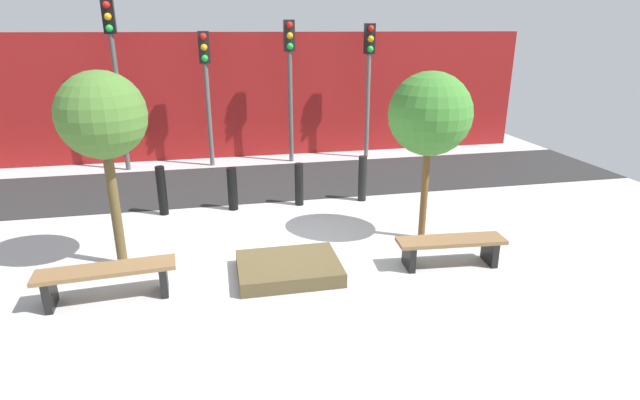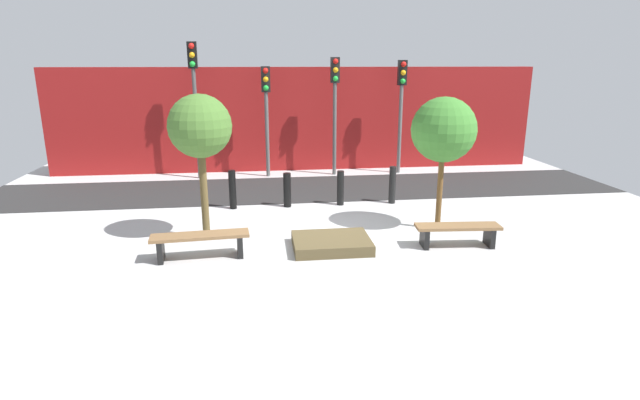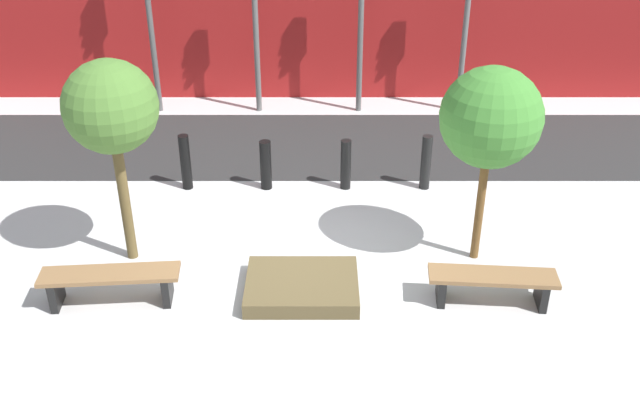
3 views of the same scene
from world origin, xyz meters
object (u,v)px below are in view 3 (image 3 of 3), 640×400
Objects in this scene: bollard_center at (345,164)px; bollard_right at (425,162)px; bench_left at (110,281)px; tree_behind_right_bench at (490,118)px; bollard_left at (265,165)px; traffic_light_mid_west at (253,0)px; planter_bed at (301,286)px; bollard_far_left at (184,162)px; bench_right at (491,282)px; tree_behind_left_bench at (110,109)px.

bollard_right is (1.37, 0.00, 0.04)m from bollard_center.
bench_left is 5.62m from bollard_right.
tree_behind_right_bench is 4.24m from bollard_left.
bench_left is 2.09× the size of bollard_left.
traffic_light_mid_west reaches higher than bollard_right.
bollard_far_left is (-2.05, 3.07, 0.38)m from planter_bed.
bollard_right is (2.74, 0.00, 0.05)m from bollard_left.
bollard_right is at bearing 56.21° from planter_bed.
bench_right is (5.03, -0.00, -0.02)m from bench_left.
tree_behind_left_bench is 0.87× the size of traffic_light_mid_west.
bench_left reaches higher than bench_right.
tree_behind_left_bench reaches higher than bench_right.
bench_left is at bearing -101.75° from traffic_light_mid_west.
bench_left is 7.32m from traffic_light_mid_west.
bollard_left is (1.83, 3.27, 0.09)m from bench_left.
bollard_right is at bearing 0.00° from bollard_left.
tree_behind_right_bench reaches higher than bollard_far_left.
bench_left is 0.62× the size of tree_behind_left_bench.
bench_left is 3.75m from bollard_left.
bollard_far_left is at bearing -105.07° from traffic_light_mid_west.
bench_left is at bearing -175.45° from planter_bed.
bench_right is 1.12× the size of planter_bed.
tree_behind_right_bench is at bearing -25.36° from bollard_far_left.
traffic_light_mid_west is (1.43, 5.77, 0.07)m from tree_behind_left_bench.
tree_behind_left_bench reaches higher than planter_bed.
bench_right reaches higher than planter_bed.
bench_left is 1.86× the size of bollard_far_left.
bench_right is 2.17m from tree_behind_right_bench.
planter_bed is at bearing -102.57° from bollard_center.
traffic_light_mid_west is (-3.60, 5.77, 0.20)m from tree_behind_right_bench.
bench_left is at bearing -90.00° from tree_behind_left_bench.
planter_bed is at bearing -77.43° from bollard_left.
planter_bed is at bearing -160.19° from tree_behind_right_bench.
tree_behind_right_bench is at bearing -49.81° from bollard_center.
traffic_light_mid_west is at bearing 121.92° from tree_behind_right_bench.
bollard_far_left reaches higher than bollard_left.
bollard_far_left reaches higher than planter_bed.
bollard_far_left is (0.46, 2.16, -1.83)m from tree_behind_left_bench.
tree_behind_left_bench is at bearing 85.56° from bench_left.
bollard_right reaches higher than bench_left.
traffic_light_mid_west reaches higher than bollard_center.
bollard_far_left reaches higher than bench_left.
bollard_far_left is at bearing 123.79° from planter_bed.
bench_left is 1.88× the size of bollard_right.
bollard_right is 0.28× the size of traffic_light_mid_west.
bollard_right is (2.05, 3.07, 0.38)m from planter_bed.
planter_bed is at bearing 179.89° from bench_right.
bollard_far_left is 1.10× the size of bollard_center.
bollard_left is at bearing 56.35° from bench_left.
tree_behind_right_bench is 0.84× the size of traffic_light_mid_west.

